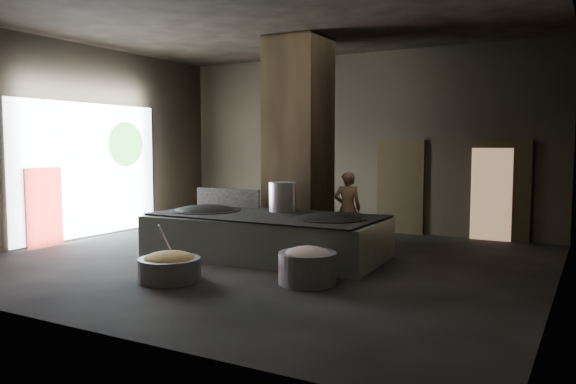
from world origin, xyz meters
The scene contains 28 objects.
floor centered at (0.00, 0.00, -0.05)m, with size 10.00×9.00×0.10m, color black.
ceiling centered at (0.00, 0.00, 4.55)m, with size 10.00×9.00×0.10m, color black.
back_wall centered at (0.00, 4.55, 2.25)m, with size 10.00×0.10×4.50m, color black.
front_wall centered at (0.00, -4.55, 2.25)m, with size 10.00×0.10×4.50m, color black.
left_wall centered at (-5.05, 0.00, 2.25)m, with size 0.10×9.00×4.50m, color black.
right_wall centered at (5.05, 0.00, 2.25)m, with size 0.10×9.00×4.50m, color black.
pillar centered at (-0.30, 1.90, 2.25)m, with size 1.20×1.20×4.50m, color black.
hearth_platform centered at (-0.16, 0.31, 0.39)m, with size 4.54×2.17×0.79m, color #A7B9A9.
platform_cap centered at (-0.16, 0.31, 0.82)m, with size 4.44×2.13×0.03m, color black.
wok_left centered at (-1.61, 0.26, 0.75)m, with size 1.43×1.43×0.39m, color black.
wok_left_rim centered at (-1.61, 0.26, 0.82)m, with size 1.46×1.46×0.05m, color black.
wok_right centered at (1.19, 0.36, 0.75)m, with size 1.33×1.33×0.37m, color black.
wok_right_rim centered at (1.19, 0.36, 0.82)m, with size 1.36×1.36×0.05m, color black.
stock_pot centered at (-0.11, 0.86, 1.13)m, with size 0.55×0.55×0.59m, color #B2B3BA.
splash_guard centered at (-1.61, 1.06, 1.03)m, with size 1.58×0.06×0.39m, color black.
cook centered at (0.73, 2.23, 0.81)m, with size 0.59×0.38×1.61m, color #8D6448.
veg_basin centered at (-0.49, -2.14, 0.18)m, with size 1.00×1.00×0.37m, color slate.
veg_fill centered at (-0.49, -2.14, 0.35)m, with size 0.82×0.82×0.25m, color #9AA34E.
ladle centered at (-0.64, -1.99, 0.55)m, with size 0.03×0.03×0.79m, color #B2B3BA.
meat_basin centered at (1.54, -1.25, 0.25)m, with size 0.92×0.92×0.50m, color slate.
meat_fill centered at (1.54, -1.25, 0.45)m, with size 0.76×0.76×0.29m, color #A76D64.
doorway_near centered at (1.20, 4.45, 1.10)m, with size 1.18×0.08×2.38m, color black.
doorway_near_glow centered at (1.06, 4.63, 1.05)m, with size 0.81×0.04×1.92m, color #8C6647.
doorway_far centered at (3.60, 4.45, 1.10)m, with size 1.18×0.08×2.38m, color black.
doorway_far_glow centered at (3.35, 4.41, 1.05)m, with size 0.90×0.04×2.12m, color #8C6647.
left_opening centered at (-4.95, 0.20, 1.60)m, with size 0.04×4.20×3.10m, color white.
pavilion_sliver centered at (-4.88, -1.10, 0.85)m, with size 0.05×0.90×1.70m, color maroon.
tree_silhouette centered at (-4.85, 1.30, 2.20)m, with size 0.28×1.10×1.10m, color #194714.
Camera 1 is at (5.50, -8.98, 2.18)m, focal length 35.00 mm.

